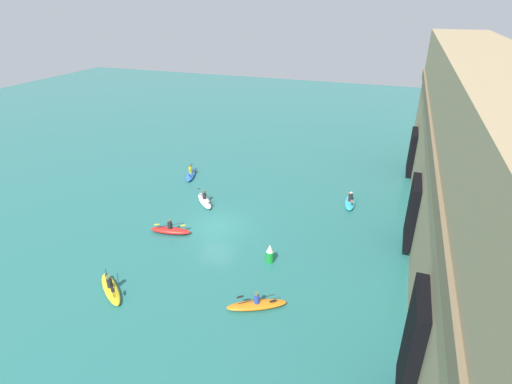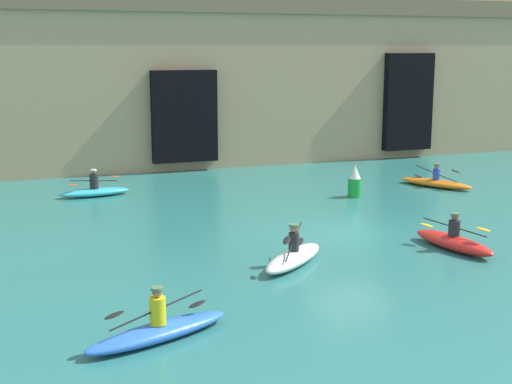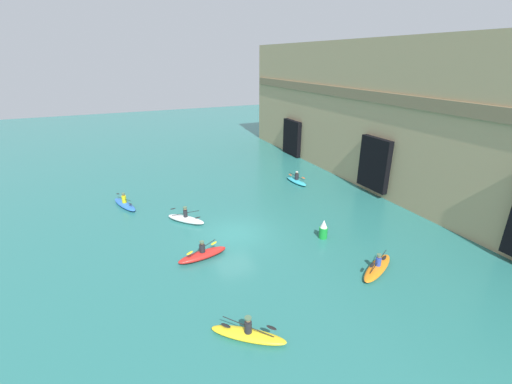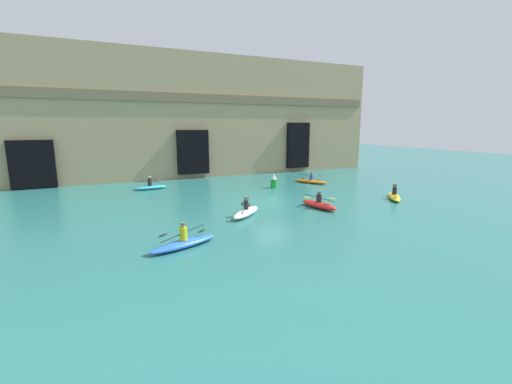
# 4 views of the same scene
# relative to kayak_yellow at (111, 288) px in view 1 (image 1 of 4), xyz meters

# --- Properties ---
(ground_plane) EXTENTS (120.00, 120.00, 0.00)m
(ground_plane) POSITION_rel_kayak_yellow_xyz_m (-8.76, 2.69, -0.21)
(ground_plane) COLOR #28706B
(cliff_bluff) EXTENTS (45.55, 5.93, 12.48)m
(cliff_bluff) POSITION_rel_kayak_yellow_xyz_m (-11.74, 19.00, 6.00)
(cliff_bluff) COLOR tan
(cliff_bluff) RESTS_ON ground
(kayak_yellow) EXTENTS (2.65, 3.02, 1.10)m
(kayak_yellow) POSITION_rel_kayak_yellow_xyz_m (0.00, 0.00, 0.00)
(kayak_yellow) COLOR yellow
(kayak_yellow) RESTS_ON ground
(kayak_blue) EXTENTS (3.41, 1.83, 1.14)m
(kayak_blue) POSITION_rel_kayak_yellow_xyz_m (-16.53, -3.60, 0.01)
(kayak_blue) COLOR blue
(kayak_blue) RESTS_ON ground
(kayak_orange) EXTENTS (2.29, 3.34, 1.02)m
(kayak_orange) POSITION_rel_kayak_yellow_xyz_m (-1.60, 8.45, -0.01)
(kayak_orange) COLOR orange
(kayak_orange) RESTS_ON ground
(kayak_white) EXTENTS (2.79, 2.58, 1.17)m
(kayak_white) POSITION_rel_kayak_yellow_xyz_m (-11.87, 0.17, 0.04)
(kayak_white) COLOR white
(kayak_white) RESTS_ON ground
(kayak_cyan) EXTENTS (2.90, 1.06, 1.10)m
(kayak_cyan) POSITION_rel_kayak_yellow_xyz_m (-15.76, 11.60, 0.01)
(kayak_cyan) COLOR #33B2C6
(kayak_cyan) RESTS_ON ground
(kayak_red) EXTENTS (1.29, 3.12, 1.12)m
(kayak_red) POSITION_rel_kayak_yellow_xyz_m (-6.77, -0.04, 0.04)
(kayak_red) COLOR red
(kayak_red) RESTS_ON ground
(marker_buoy) EXTENTS (0.55, 0.55, 1.29)m
(marker_buoy) POSITION_rel_kayak_yellow_xyz_m (-5.91, 7.81, 0.38)
(marker_buoy) COLOR green
(marker_buoy) RESTS_ON ground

